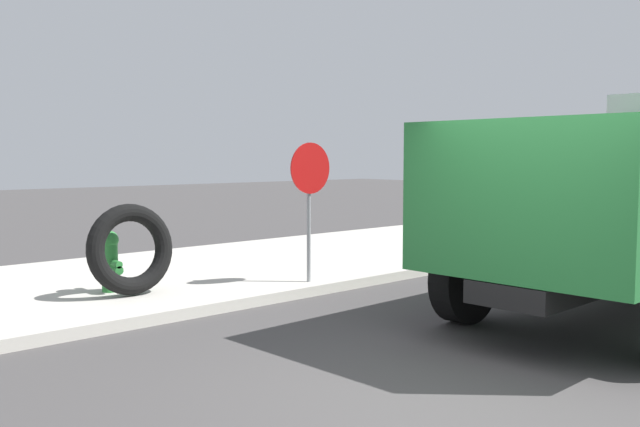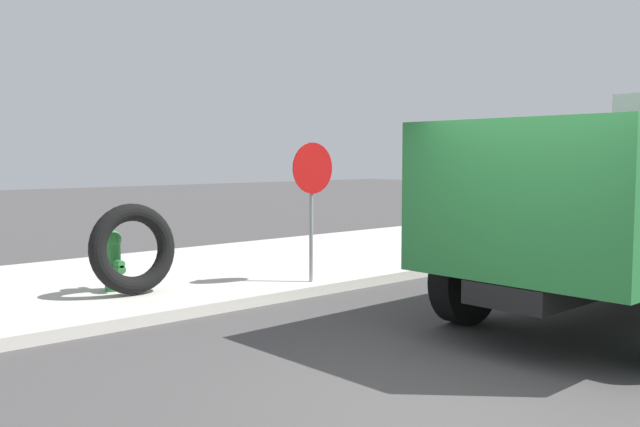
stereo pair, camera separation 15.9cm
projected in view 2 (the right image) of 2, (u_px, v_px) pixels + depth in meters
The scene contains 5 objects.
ground_plane at pixel (452, 402), 5.68m from camera, with size 80.00×80.00×0.00m, color #423F3F.
sidewalk_curb at pixel (113, 284), 10.55m from camera, with size 36.00×5.00×0.15m, color #BCB7AD.
fire_hydrant at pixel (113, 259), 9.59m from camera, with size 0.26×0.59×0.85m.
loose_tire at pixel (133, 249), 9.33m from camera, with size 1.24×1.24×0.24m, color black.
stop_sign at pixel (312, 186), 10.21m from camera, with size 0.76×0.08×2.09m.
Camera 2 is at (-4.47, -3.44, 2.04)m, focal length 38.51 mm.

